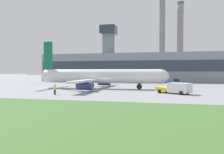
% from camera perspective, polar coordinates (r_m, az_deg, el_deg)
% --- Properties ---
extents(ground_plane, '(400.00, 400.00, 0.00)m').
position_cam_1_polar(ground_plane, '(46.06, -1.92, -3.24)').
color(ground_plane, gray).
extents(terminal_building, '(65.25, 14.10, 21.13)m').
position_cam_1_polar(terminal_building, '(82.45, 4.47, 2.61)').
color(terminal_building, gray).
rests_on(terminal_building, ground_plane).
extents(smokestack_left, '(3.83, 3.83, 41.40)m').
position_cam_1_polar(smokestack_left, '(116.63, 12.87, 9.92)').
color(smokestack_left, gray).
rests_on(smokestack_left, ground_plane).
extents(smokestack_right, '(3.43, 3.43, 37.81)m').
position_cam_1_polar(smokestack_right, '(114.38, 17.38, 9.13)').
color(smokestack_right, gray).
rests_on(smokestack_right, ground_plane).
extents(airplane, '(29.36, 25.92, 10.61)m').
position_cam_1_polar(airplane, '(47.83, -3.62, 0.11)').
color(airplane, silver).
rests_on(airplane, ground_plane).
extents(pushback_tug, '(3.30, 2.88, 2.26)m').
position_cam_1_polar(pushback_tug, '(46.51, 16.49, -1.99)').
color(pushback_tug, '#2D4C93').
rests_on(pushback_tug, ground_plane).
extents(baggage_truck, '(6.09, 5.06, 1.86)m').
position_cam_1_polar(baggage_truck, '(38.53, 16.31, -2.83)').
color(baggage_truck, yellow).
rests_on(baggage_truck, ground_plane).
extents(ground_crew_person, '(0.46, 0.46, 1.76)m').
position_cam_1_polar(ground_crew_person, '(36.88, -14.71, -3.09)').
color(ground_crew_person, '#23283D').
rests_on(ground_crew_person, ground_plane).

